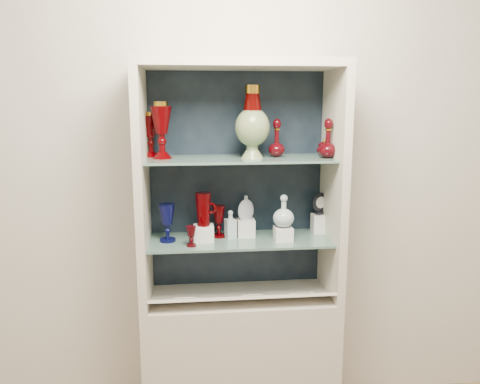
{
  "coord_description": "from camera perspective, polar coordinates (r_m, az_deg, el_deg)",
  "views": [
    {
      "loc": [
        -0.24,
        -0.75,
        1.75
      ],
      "look_at": [
        0.0,
        1.53,
        1.3
      ],
      "focal_mm": 35.0,
      "sensor_mm": 36.0,
      "label": 1
    }
  ],
  "objects": [
    {
      "name": "label_card_2",
      "position": [
        2.39,
        1.39,
        -12.46
      ],
      "size": [
        0.1,
        0.06,
        0.03
      ],
      "primitive_type": "cube",
      "rotation": [
        -0.44,
        0.0,
        0.0
      ],
      "color": "white",
      "rests_on": "label_ledge"
    },
    {
      "name": "pedestal_lamp_left",
      "position": [
        2.41,
        -10.82,
        6.91
      ],
      "size": [
        0.1,
        0.1,
        0.22
      ],
      "primitive_type": null,
      "rotation": [
        0.0,
        0.0,
        -0.15
      ],
      "color": "#420001",
      "rests_on": "shelf_upper"
    },
    {
      "name": "shelf_upper",
      "position": [
        2.33,
        -0.05,
        4.05
      ],
      "size": [
        0.92,
        0.34,
        0.01
      ],
      "primitive_type": "cube",
      "color": "slate",
      "rests_on": "cabinet_side_left"
    },
    {
      "name": "ruby_goblet_small",
      "position": [
        2.3,
        -5.97,
        -5.4
      ],
      "size": [
        0.06,
        0.06,
        0.1
      ],
      "primitive_type": null,
      "rotation": [
        0.0,
        0.0,
        -0.32
      ],
      "color": "#440309",
      "rests_on": "shelf_lower"
    },
    {
      "name": "cabinet_back_panel",
      "position": [
        2.52,
        -0.45,
        1.38
      ],
      "size": [
        0.98,
        0.02,
        1.15
      ],
      "primitive_type": "cube",
      "color": "black",
      "rests_on": "cabinet_base"
    },
    {
      "name": "riser_flat_flask",
      "position": [
        2.46,
        0.71,
        -4.37
      ],
      "size": [
        0.09,
        0.09,
        0.09
      ],
      "primitive_type": "cube",
      "color": "silver",
      "rests_on": "shelf_lower"
    },
    {
      "name": "shelf_lower",
      "position": [
        2.42,
        -0.05,
        -5.87
      ],
      "size": [
        0.92,
        0.34,
        0.01
      ],
      "primitive_type": "cube",
      "color": "slate",
      "rests_on": "cabinet_side_left"
    },
    {
      "name": "ruby_pitcher",
      "position": [
        2.35,
        -4.49,
        -2.12
      ],
      "size": [
        0.15,
        0.12,
        0.17
      ],
      "primitive_type": null,
      "rotation": [
        0.0,
        0.0,
        -0.36
      ],
      "color": "#420001",
      "rests_on": "riser_ruby_pitcher"
    },
    {
      "name": "label_card_0",
      "position": [
        2.43,
        7.56,
        -12.11
      ],
      "size": [
        0.1,
        0.06,
        0.03
      ],
      "primitive_type": "cube",
      "rotation": [
        -0.44,
        0.0,
        0.0
      ],
      "color": "white",
      "rests_on": "label_ledge"
    },
    {
      "name": "clear_round_decanter",
      "position": [
        2.36,
        5.34,
        -2.42
      ],
      "size": [
        0.12,
        0.12,
        0.16
      ],
      "primitive_type": null,
      "rotation": [
        0.0,
        0.0,
        -0.16
      ],
      "color": "#AABFC7",
      "rests_on": "riser_clear_round_decanter"
    },
    {
      "name": "riser_clear_round_decanter",
      "position": [
        2.39,
        5.29,
        -5.09
      ],
      "size": [
        0.09,
        0.09,
        0.07
      ],
      "primitive_type": "cube",
      "color": "silver",
      "rests_on": "shelf_lower"
    },
    {
      "name": "cobalt_goblet",
      "position": [
        2.38,
        -8.87,
        -3.73
      ],
      "size": [
        0.11,
        0.11,
        0.19
      ],
      "primitive_type": null,
      "rotation": [
        0.0,
        0.0,
        -0.4
      ],
      "color": "#07093C",
      "rests_on": "shelf_lower"
    },
    {
      "name": "riser_cameo_medallion",
      "position": [
        2.56,
        9.65,
        -3.8
      ],
      "size": [
        0.08,
        0.08,
        0.1
      ],
      "primitive_type": "cube",
      "color": "silver",
      "rests_on": "shelf_lower"
    },
    {
      "name": "lidded_bowl",
      "position": [
        2.45,
        10.22,
        5.37
      ],
      "size": [
        0.08,
        0.08,
        0.09
      ],
      "primitive_type": null,
      "rotation": [
        0.0,
        0.0,
        0.04
      ],
      "color": "#440309",
      "rests_on": "shelf_upper"
    },
    {
      "name": "clear_square_bottle",
      "position": [
        2.41,
        -1.17,
        -3.96
      ],
      "size": [
        0.06,
        0.06,
        0.15
      ],
      "primitive_type": null,
      "rotation": [
        0.0,
        0.0,
        0.3
      ],
      "color": "#AABFC7",
      "rests_on": "shelf_lower"
    },
    {
      "name": "wall_back",
      "position": [
        2.54,
        -0.52,
        3.17
      ],
      "size": [
        3.5,
        0.02,
        2.8
      ],
      "primitive_type": "cube",
      "color": "beige",
      "rests_on": "ground"
    },
    {
      "name": "pedestal_lamp_right",
      "position": [
        2.32,
        -9.54,
        7.43
      ],
      "size": [
        0.14,
        0.14,
        0.28
      ],
      "primitive_type": null,
      "rotation": [
        0.0,
        0.0,
        -0.37
      ],
      "color": "#420001",
      "rests_on": "shelf_upper"
    },
    {
      "name": "ruby_decanter_a",
      "position": [
        2.37,
        4.51,
        6.87
      ],
      "size": [
        0.09,
        0.09,
        0.21
      ],
      "primitive_type": null,
      "rotation": [
        0.0,
        0.0,
        0.03
      ],
      "color": "#440309",
      "rests_on": "shelf_upper"
    },
    {
      "name": "riser_ruby_pitcher",
      "position": [
        2.38,
        -4.45,
        -5.03
      ],
      "size": [
        0.1,
        0.1,
        0.08
      ],
      "primitive_type": "cube",
      "color": "silver",
      "rests_on": "shelf_lower"
    },
    {
      "name": "cabinet_top_cap",
      "position": [
        2.3,
        0.0,
        15.33
      ],
      "size": [
        1.0,
        0.4,
        0.04
      ],
      "primitive_type": "cube",
      "color": "beige",
      "rests_on": "cabinet_side_left"
    },
    {
      "name": "label_ledge",
      "position": [
        2.39,
        0.28,
        -12.84
      ],
      "size": [
        0.92,
        0.17,
        0.09
      ],
      "primitive_type": "cube",
      "rotation": [
        -0.44,
        0.0,
        0.0
      ],
      "color": "beige",
      "rests_on": "cabinet_base"
    },
    {
      "name": "cabinet_base",
      "position": [
        2.67,
        0.0,
        -19.84
      ],
      "size": [
        1.0,
        0.4,
        0.75
      ],
      "primitive_type": "cube",
      "color": "beige",
      "rests_on": "ground"
    },
    {
      "name": "ruby_decanter_b",
      "position": [
        2.35,
        10.7,
        6.59
      ],
      "size": [
        0.11,
        0.11,
        0.21
      ],
      "primitive_type": null,
      "rotation": [
        0.0,
        0.0,
        -0.25
      ],
      "color": "#440309",
      "rests_on": "shelf_upper"
    },
    {
      "name": "label_card_1",
      "position": [
        2.37,
        -6.75,
        -12.71
      ],
      "size": [
        0.1,
        0.06,
        0.03
      ],
      "primitive_type": "cube",
      "rotation": [
        -0.44,
        0.0,
        0.0
      ],
      "color": "white",
      "rests_on": "label_ledge"
    },
    {
      "name": "cameo_medallion",
      "position": [
        2.53,
        9.73,
        -1.36
      ],
      "size": [
        0.11,
        0.08,
        0.12
      ],
      "primitive_type": null,
      "rotation": [
        0.0,
        0.0,
        0.43
      ],
      "color": "black",
      "rests_on": "riser_cameo_medallion"
    },
    {
      "name": "label_card_3",
      "position": [
        2.43,
        7.21,
        -12.13
      ],
      "size": [
        0.1,
        0.06,
        0.03
      ],
      "primitive_type": "cube",
      "rotation": [
        -0.44,
        0.0,
        0.0
      ],
      "color": "white",
      "rests_on": "label_ledge"
    },
    {
      "name": "flat_flask",
      "position": [
        2.43,
        0.72,
        -1.86
      ],
      "size": [
        0.1,
        0.07,
        0.13
      ],
      "primitive_type": null,
      "rotation": [
        0.0,
        0.0,
        0.4
      ],
      "color": "#A9AFBB",
      "rests_on": "riser_flat_flask"
    },
    {
      "name": "enamel_urn",
      "position": [
        2.31,
        1.52,
        8.53
      ],
      "size": [
        0.18,
        0.18,
        0.35
      ],
      "primitive_type": null,
      "rotation": [
        0.0,
        0.0,
        -0.06
      ],
      "color": "#083F14",
      "rests_on": "shelf_upper"
    },
    {
      "name": "cabinet_side_left",
      "position": [
        2.33,
        -11.8,
        0.37
      ],
      "size": [
        0.04,
        0.4,
        1.15
      ],
      "primitive_type": "cube",
      "color": "beige",
      "rests_on": "cabinet_base"
    },
    {
      "name": "ruby_goblet_tall",
      "position": [
        2.43,
        -2.6,
        -3.6
      ],
      "size": [
        0.08,
        0.08,
        0.17
      ],
      "primitive_type": null,
      "rotation": [
        0.0,
        0.0,
        0.16
      ],
      "color": "#420001",
      "rests_on": "shelf_lower"
    },
    {
      "name": "cabinet_side_right",
      "position": [
        2.43,
        11.33,
        0.8
      ],
      "size": [
        0.04,
        0.4,
        1.15
      ],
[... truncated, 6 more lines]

